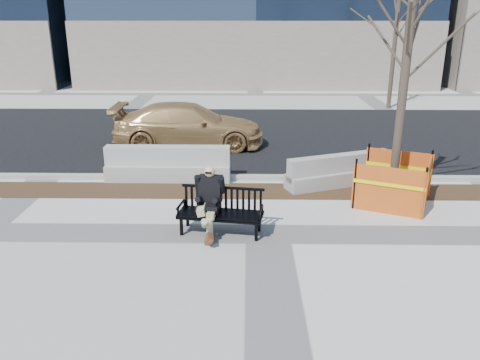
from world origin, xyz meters
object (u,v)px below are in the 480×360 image
(jersey_barrier_right, at_px, (338,185))
(sedan, at_px, (189,146))
(jersey_barrier_left, at_px, (169,180))
(seated_man, at_px, (210,231))
(tree_fence, at_px, (391,202))
(bench, at_px, (221,233))

(jersey_barrier_right, bearing_deg, sedan, 116.64)
(sedan, relative_size, jersey_barrier_left, 1.50)
(seated_man, relative_size, tree_fence, 0.24)
(tree_fence, distance_m, sedan, 7.70)
(sedan, bearing_deg, jersey_barrier_right, -132.23)
(bench, bearing_deg, sedan, 110.76)
(seated_man, relative_size, sedan, 0.28)
(bench, height_order, tree_fence, tree_fence)
(seated_man, xyz_separation_m, jersey_barrier_left, (-1.41, 3.37, 0.00))
(sedan, height_order, jersey_barrier_right, sedan)
(jersey_barrier_left, bearing_deg, tree_fence, -15.59)
(tree_fence, bearing_deg, bench, -156.09)
(tree_fence, relative_size, jersey_barrier_left, 1.80)
(seated_man, bearing_deg, sedan, 108.98)
(jersey_barrier_left, bearing_deg, bench, -64.29)
(jersey_barrier_left, xyz_separation_m, jersey_barrier_right, (4.70, -0.35, 0.00))
(seated_man, distance_m, sedan, 7.13)
(tree_fence, bearing_deg, sedan, 136.77)
(jersey_barrier_left, bearing_deg, jersey_barrier_right, -4.12)
(tree_fence, distance_m, jersey_barrier_right, 1.67)
(jersey_barrier_left, distance_m, jersey_barrier_right, 4.71)
(seated_man, distance_m, jersey_barrier_left, 3.65)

